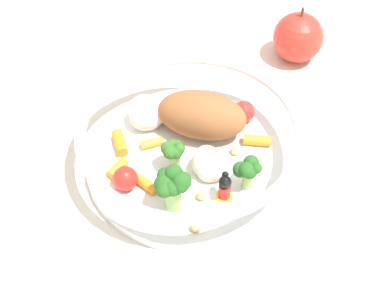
% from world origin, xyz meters
% --- Properties ---
extents(ground_plane, '(2.40, 2.40, 0.00)m').
position_xyz_m(ground_plane, '(0.00, 0.00, 0.00)').
color(ground_plane, silver).
extents(food_container, '(0.24, 0.24, 0.06)m').
position_xyz_m(food_container, '(0.00, 0.01, 0.03)').
color(food_container, white).
rests_on(food_container, ground_plane).
extents(loose_apple, '(0.06, 0.06, 0.08)m').
position_xyz_m(loose_apple, '(-0.11, -0.19, 0.03)').
color(loose_apple, red).
rests_on(loose_apple, ground_plane).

